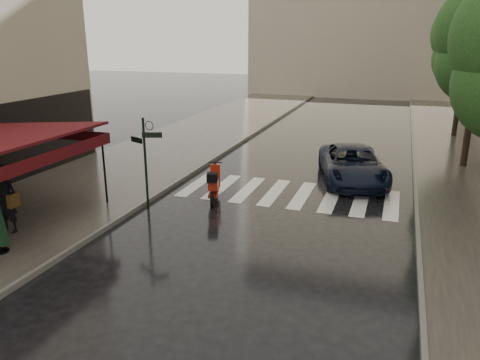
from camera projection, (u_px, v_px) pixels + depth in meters
The scene contains 10 objects.
ground at pixel (132, 249), 12.85m from camera, with size 120.00×120.00×0.00m, color black.
sidewalk_near at pixel (178, 144), 25.08m from camera, with size 6.00×60.00×0.12m, color #38332D.
curb_near at pixel (231, 148), 24.13m from camera, with size 0.12×60.00×0.16m, color #595651.
curb_far at pixel (414, 163), 21.38m from camera, with size 0.12×60.00×0.16m, color #595651.
crosswalk at pixel (288, 194), 17.36m from camera, with size 7.85×3.20×0.01m.
signpost at pixel (145, 156), 15.40m from camera, with size 1.17×0.29×3.10m.
tree_far at pixel (467, 39), 25.43m from camera, with size 3.80×3.80×8.16m.
pedestrian_with_umbrella at pixel (2, 175), 13.22m from camera, with size 1.17×1.19×2.59m.
scooter at pixel (214, 185), 16.48m from camera, with size 0.83×1.84×1.24m.
parked_car at pixel (353, 164), 18.68m from camera, with size 2.32×5.04×1.40m, color black.
Camera 1 is at (6.60, -10.13, 5.60)m, focal length 35.00 mm.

